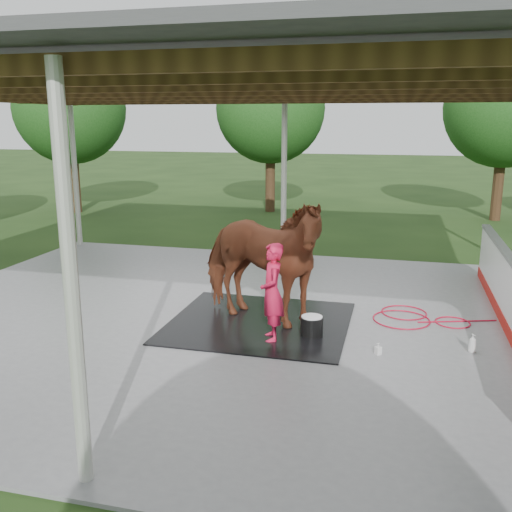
# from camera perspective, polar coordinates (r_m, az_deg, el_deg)

# --- Properties ---
(ground) EXTENTS (100.00, 100.00, 0.00)m
(ground) POSITION_cam_1_polar(r_m,az_deg,el_deg) (9.97, -2.73, -6.46)
(ground) COLOR #1E3814
(concrete_slab) EXTENTS (12.00, 10.00, 0.05)m
(concrete_slab) POSITION_cam_1_polar(r_m,az_deg,el_deg) (9.97, -2.74, -6.32)
(concrete_slab) COLOR slate
(concrete_slab) RESTS_ON ground
(pavilion_structure) EXTENTS (12.60, 10.60, 4.05)m
(pavilion_structure) POSITION_cam_1_polar(r_m,az_deg,el_deg) (9.39, -3.02, 16.92)
(pavilion_structure) COLOR beige
(pavilion_structure) RESTS_ON ground
(tree_belt) EXTENTS (28.00, 28.00, 5.80)m
(tree_belt) POSITION_cam_1_polar(r_m,az_deg,el_deg) (10.17, 0.23, 15.67)
(tree_belt) COLOR #382314
(tree_belt) RESTS_ON ground
(rubber_mat) EXTENTS (2.97, 2.79, 0.02)m
(rubber_mat) POSITION_cam_1_polar(r_m,az_deg,el_deg) (9.70, 0.33, -6.66)
(rubber_mat) COLOR black
(rubber_mat) RESTS_ON concrete_slab
(horse) EXTENTS (2.78, 1.95, 2.15)m
(horse) POSITION_cam_1_polar(r_m,az_deg,el_deg) (9.38, 0.34, -0.42)
(horse) COLOR brown
(horse) RESTS_ON rubber_mat
(handler) EXTENTS (0.53, 0.65, 1.54)m
(handler) POSITION_cam_1_polar(r_m,az_deg,el_deg) (8.75, 1.62, -3.66)
(handler) COLOR red
(handler) RESTS_ON concrete_slab
(wash_bucket) EXTENTS (0.36, 0.36, 0.33)m
(wash_bucket) POSITION_cam_1_polar(r_m,az_deg,el_deg) (9.12, 5.59, -6.98)
(wash_bucket) COLOR black
(wash_bucket) RESTS_ON concrete_slab
(soap_bottle_a) EXTENTS (0.15, 0.15, 0.28)m
(soap_bottle_a) POSITION_cam_1_polar(r_m,az_deg,el_deg) (9.07, 20.82, -8.15)
(soap_bottle_a) COLOR silver
(soap_bottle_a) RESTS_ON concrete_slab
(soap_bottle_b) EXTENTS (0.11, 0.11, 0.18)m
(soap_bottle_b) POSITION_cam_1_polar(r_m,az_deg,el_deg) (8.62, 12.13, -9.06)
(soap_bottle_b) COLOR #338CD8
(soap_bottle_b) RESTS_ON concrete_slab
(hose_coil) EXTENTS (2.06, 1.27, 0.02)m
(hose_coil) POSITION_cam_1_polar(r_m,az_deg,el_deg) (10.28, 15.33, -5.97)
(hose_coil) COLOR #B40C29
(hose_coil) RESTS_ON concrete_slab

